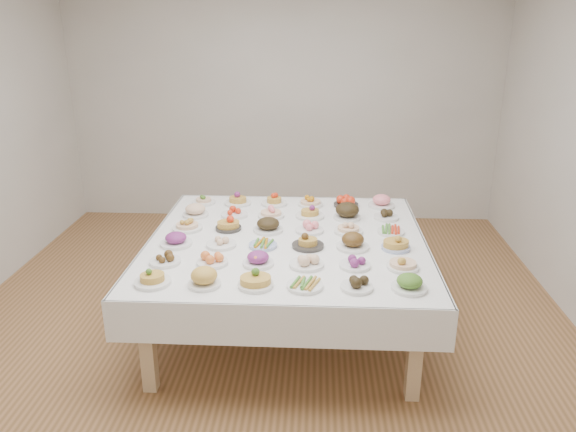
{
  "coord_description": "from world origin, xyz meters",
  "views": [
    {
      "loc": [
        0.41,
        -4.05,
        2.35
      ],
      "look_at": [
        0.19,
        0.04,
        0.88
      ],
      "focal_mm": 35.0,
      "sensor_mm": 36.0,
      "label": 1
    }
  ],
  "objects_px": {
    "dish_0": "(152,276)",
    "dish_18": "(187,222)",
    "display_table": "(287,247)",
    "dish_35": "(382,201)"
  },
  "relations": [
    {
      "from": "display_table",
      "to": "dish_35",
      "type": "bearing_deg",
      "value": 45.28
    },
    {
      "from": "dish_0",
      "to": "dish_35",
      "type": "bearing_deg",
      "value": 45.09
    },
    {
      "from": "display_table",
      "to": "dish_18",
      "type": "xyz_separation_m",
      "value": [
        -0.8,
        0.15,
        0.13
      ]
    },
    {
      "from": "dish_18",
      "to": "dish_35",
      "type": "relative_size",
      "value": 1.12
    },
    {
      "from": "dish_0",
      "to": "dish_18",
      "type": "height_order",
      "value": "dish_18"
    },
    {
      "from": "display_table",
      "to": "dish_0",
      "type": "bearing_deg",
      "value": -135.1
    },
    {
      "from": "display_table",
      "to": "dish_18",
      "type": "height_order",
      "value": "dish_18"
    },
    {
      "from": "dish_18",
      "to": "dish_35",
      "type": "distance_m",
      "value": 1.72
    },
    {
      "from": "display_table",
      "to": "dish_18",
      "type": "relative_size",
      "value": 8.22
    },
    {
      "from": "dish_0",
      "to": "dish_35",
      "type": "relative_size",
      "value": 1.0
    }
  ]
}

